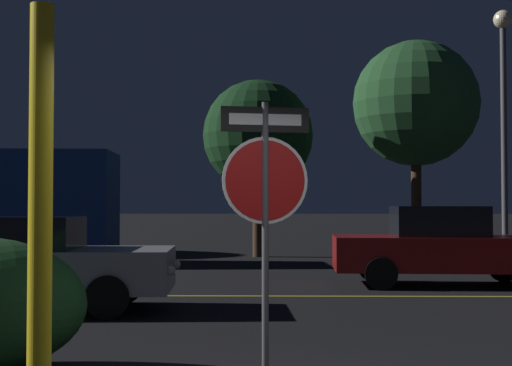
% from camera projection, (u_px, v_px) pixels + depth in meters
% --- Properties ---
extents(road_center_stripe, '(40.07, 0.12, 0.01)m').
position_uv_depth(road_center_stripe, '(284.00, 296.00, 12.12)').
color(road_center_stripe, gold).
rests_on(road_center_stripe, ground_plane).
extents(stop_sign, '(0.78, 0.18, 2.45)m').
position_uv_depth(stop_sign, '(265.00, 186.00, 6.23)').
color(stop_sign, '#4C4C51').
rests_on(stop_sign, ground_plane).
extents(yellow_pole_left, '(0.14, 0.14, 2.72)m').
position_uv_depth(yellow_pole_left, '(40.00, 238.00, 4.11)').
color(yellow_pole_left, yellow).
rests_on(yellow_pole_left, ground_plane).
extents(passing_car_2, '(4.37, 2.00, 1.38)m').
position_uv_depth(passing_car_2, '(26.00, 263.00, 10.43)').
color(passing_car_2, '#9E9EA3').
rests_on(passing_car_2, ground_plane).
extents(passing_car_3, '(4.41, 1.94, 1.53)m').
position_uv_depth(passing_car_3, '(444.00, 247.00, 13.73)').
color(passing_car_3, maroon).
rests_on(passing_car_3, ground_plane).
extents(street_lamp, '(0.50, 0.50, 6.75)m').
position_uv_depth(street_lamp, '(504.00, 91.00, 18.90)').
color(street_lamp, '#4C4C51').
rests_on(street_lamp, ground_plane).
extents(tree_0, '(3.97, 3.97, 6.76)m').
position_uv_depth(tree_0, '(416.00, 104.00, 22.51)').
color(tree_0, '#422D1E').
rests_on(tree_0, ground_plane).
extents(tree_1, '(3.34, 3.34, 5.35)m').
position_uv_depth(tree_1, '(258.00, 136.00, 21.57)').
color(tree_1, '#422D1E').
rests_on(tree_1, ground_plane).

